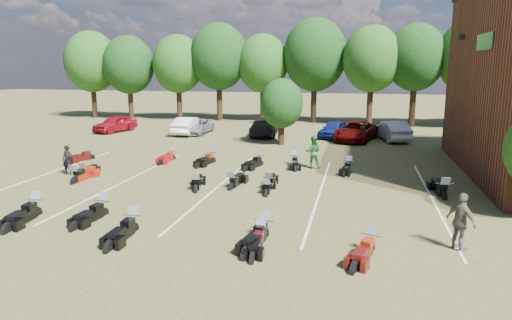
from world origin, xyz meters
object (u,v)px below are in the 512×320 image
(car_4, at_px, (334,129))
(motorcycle_3, at_px, (133,232))
(car_0, at_px, (115,124))
(motorcycle_7, at_px, (75,183))
(person_green, at_px, (313,152))
(motorcycle_0, at_px, (36,216))
(person_grey, at_px, (461,222))
(motorcycle_14, at_px, (91,159))
(person_black, at_px, (67,160))

(car_4, relative_size, motorcycle_3, 1.72)
(car_0, relative_size, car_4, 1.07)
(car_0, relative_size, motorcycle_7, 1.78)
(motorcycle_7, bearing_deg, person_green, -151.47)
(car_4, relative_size, motorcycle_0, 1.63)
(person_grey, bearing_deg, motorcycle_0, 53.42)
(car_0, xyz_separation_m, motorcycle_14, (4.73, -11.38, -0.74))
(car_0, relative_size, person_grey, 2.27)
(motorcycle_14, bearing_deg, motorcycle_0, -49.77)
(person_grey, distance_m, motorcycle_3, 11.16)
(car_0, xyz_separation_m, motorcycle_7, (7.34, -16.92, -0.74))
(person_black, xyz_separation_m, person_green, (12.87, 4.60, 0.14))
(person_grey, bearing_deg, person_green, -8.86)
(person_green, relative_size, motorcycle_0, 0.77)
(car_0, xyz_separation_m, person_green, (18.76, -10.76, 0.21))
(motorcycle_7, relative_size, motorcycle_14, 1.12)
(motorcycle_0, bearing_deg, person_green, 41.26)
(motorcycle_0, bearing_deg, car_4, 58.36)
(person_green, distance_m, motorcycle_0, 14.84)
(person_green, relative_size, motorcycle_14, 0.88)
(person_grey, bearing_deg, motorcycle_7, 37.47)
(car_0, height_order, motorcycle_7, car_0)
(car_4, height_order, motorcycle_0, car_4)
(car_0, height_order, motorcycle_14, car_0)
(car_0, height_order, car_4, car_0)
(person_grey, xyz_separation_m, motorcycle_14, (-19.89, 10.34, -0.96))
(car_4, height_order, person_grey, person_grey)
(person_black, distance_m, motorcycle_3, 10.57)
(car_4, bearing_deg, car_0, -158.15)
(motorcycle_3, xyz_separation_m, motorcycle_14, (-8.81, 11.23, 0.00))
(person_green, bearing_deg, motorcycle_3, 59.53)
(motorcycle_14, bearing_deg, motorcycle_3, -33.51)
(car_4, distance_m, person_green, 11.74)
(car_4, relative_size, person_grey, 2.11)
(person_green, bearing_deg, car_0, -36.53)
(person_black, xyz_separation_m, person_grey, (18.73, -6.36, 0.15))
(motorcycle_0, distance_m, motorcycle_7, 5.16)
(motorcycle_0, xyz_separation_m, motorcycle_3, (4.62, -0.77, 0.00))
(person_green, distance_m, motorcycle_14, 14.08)
(motorcycle_0, distance_m, motorcycle_3, 4.68)
(motorcycle_14, bearing_deg, motorcycle_7, -46.33)
(car_0, distance_m, motorcycle_14, 12.34)
(person_grey, xyz_separation_m, motorcycle_7, (-17.27, 4.80, -0.96))
(car_4, bearing_deg, person_grey, -57.86)
(person_green, height_order, motorcycle_3, person_green)
(person_black, bearing_deg, person_grey, -20.47)
(person_green, relative_size, motorcycle_3, 0.81)
(person_green, bearing_deg, person_grey, 111.44)
(motorcycle_14, bearing_deg, person_green, 20.90)
(car_4, xyz_separation_m, motorcycle_7, (-11.98, -17.88, -0.69))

